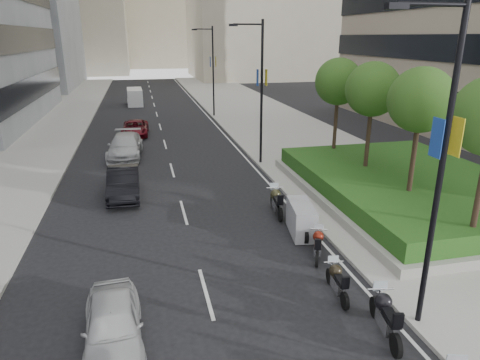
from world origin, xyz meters
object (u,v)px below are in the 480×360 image
object	(u,v)px
lamp_post_2	(212,67)
motorcycle_5	(301,219)
delivery_van	(135,98)
motorcycle_3	(337,281)
lamp_post_0	(438,158)
car_b	(123,183)
car_a	(113,325)
motorcycle_2	(385,315)
motorcycle_4	(318,244)
car_c	(125,146)
car_d	(135,128)
motorcycle_6	(276,202)
lamp_post_1	(259,86)

from	to	relation	value
lamp_post_2	motorcycle_5	distance (m)	28.84
lamp_post_2	motorcycle_5	bearing A→B (deg)	-92.04
delivery_van	motorcycle_3	bearing A→B (deg)	-83.17
lamp_post_0	car_b	bearing A→B (deg)	123.27
car_a	delivery_van	world-z (taller)	delivery_van
delivery_van	motorcycle_5	bearing A→B (deg)	-81.47
motorcycle_2	motorcycle_4	xyz separation A→B (m)	(-0.06, 4.62, -0.09)
motorcycle_3	car_c	xyz separation A→B (m)	(-7.01, 18.92, 0.26)
car_d	car_b	bearing A→B (deg)	-89.37
motorcycle_5	car_c	size ratio (longest dim) A/B	0.43
lamp_post_2	car_a	size ratio (longest dim) A/B	2.33
motorcycle_3	motorcycle_4	distance (m)	2.56
motorcycle_4	car_c	distance (m)	17.99
lamp_post_2	car_d	xyz separation A→B (m)	(-7.87, -7.25, -4.43)
car_d	motorcycle_3	bearing A→B (deg)	-73.29
lamp_post_2	car_b	size ratio (longest dim) A/B	1.97
car_d	motorcycle_6	bearing A→B (deg)	-68.19
lamp_post_0	car_c	distance (m)	22.92
lamp_post_2	motorcycle_4	world-z (taller)	lamp_post_2
delivery_van	lamp_post_1	bearing A→B (deg)	-75.94
lamp_post_2	delivery_van	bearing A→B (deg)	127.52
car_a	car_b	world-z (taller)	car_b
car_a	car_d	world-z (taller)	car_a
motorcycle_4	car_b	world-z (taller)	car_b
motorcycle_6	lamp_post_2	bearing A→B (deg)	2.70
motorcycle_4	lamp_post_2	bearing A→B (deg)	22.25
lamp_post_2	motorcycle_3	distance (m)	33.42
motorcycle_6	motorcycle_5	bearing A→B (deg)	-165.36
motorcycle_2	delivery_van	world-z (taller)	delivery_van
lamp_post_0	car_a	size ratio (longest dim) A/B	2.33
car_b	motorcycle_4	bearing A→B (deg)	-49.19
motorcycle_3	car_c	bearing A→B (deg)	26.27
lamp_post_1	motorcycle_2	size ratio (longest dim) A/B	3.92
motorcycle_4	car_a	xyz separation A→B (m)	(-7.33, -3.38, 0.14)
lamp_post_0	motorcycle_3	bearing A→B (deg)	128.33
motorcycle_3	car_d	distance (m)	26.60
motorcycle_2	car_c	size ratio (longest dim) A/B	0.42
lamp_post_2	motorcycle_4	bearing A→B (deg)	-92.09
car_d	lamp_post_0	bearing A→B (deg)	-71.27
car_b	motorcycle_5	bearing A→B (deg)	-40.83
lamp_post_1	lamp_post_2	bearing A→B (deg)	90.00
motorcycle_5	car_a	distance (m)	9.21
lamp_post_2	car_c	distance (m)	17.08
motorcycle_4	delivery_van	distance (m)	41.37
car_d	delivery_van	size ratio (longest dim) A/B	0.98
lamp_post_1	motorcycle_5	distance (m)	11.42
motorcycle_5	car_b	xyz separation A→B (m)	(-7.44, 6.38, 0.08)
motorcycle_4	motorcycle_5	xyz separation A→B (m)	(0.10, 2.06, 0.15)
motorcycle_2	motorcycle_5	bearing A→B (deg)	10.82
motorcycle_6	car_a	world-z (taller)	car_a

